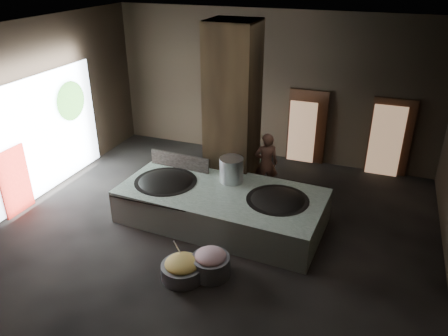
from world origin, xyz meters
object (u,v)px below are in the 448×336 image
at_px(wok_left, 166,184).
at_px(wok_right, 277,203).
at_px(stock_pot, 231,170).
at_px(hearth_platform, 221,206).
at_px(cook, 266,164).
at_px(veg_basin, 183,271).
at_px(meat_basin, 211,266).

xyz_separation_m(wok_left, wok_right, (2.80, 0.10, 0.00)).
bearing_deg(wok_right, stock_pot, 158.96).
distance_m(wok_right, stock_pot, 1.44).
bearing_deg(wok_left, wok_right, 2.05).
bearing_deg(wok_left, hearth_platform, 1.97).
distance_m(stock_pot, cook, 1.36).
height_order(wok_right, stock_pot, stock_pot).
xyz_separation_m(hearth_platform, veg_basin, (0.02, -2.23, -0.26)).
bearing_deg(hearth_platform, wok_right, 5.36).
height_order(stock_pot, cook, cook).
bearing_deg(meat_basin, cook, 88.82).
bearing_deg(hearth_platform, stock_pot, 88.04).
bearing_deg(stock_pot, meat_basin, -79.43).
relative_size(wok_right, cook, 0.82).
distance_m(hearth_platform, cook, 1.92).
bearing_deg(stock_pot, cook, 66.12).
height_order(cook, veg_basin, cook).
height_order(wok_left, stock_pot, stock_pot).
distance_m(wok_right, veg_basin, 2.70).
distance_m(hearth_platform, meat_basin, 2.02).
relative_size(hearth_platform, veg_basin, 5.61).
height_order(hearth_platform, cook, cook).
xyz_separation_m(cook, meat_basin, (-0.08, -3.71, -0.64)).
bearing_deg(veg_basin, cook, 81.95).
height_order(wok_left, veg_basin, wok_left).
height_order(cook, meat_basin, cook).
bearing_deg(wok_left, stock_pot, 21.80).
bearing_deg(wok_right, meat_basin, -112.78).
height_order(hearth_platform, meat_basin, hearth_platform).
height_order(stock_pot, veg_basin, stock_pot).
bearing_deg(meat_basin, veg_basin, -149.31).
distance_m(stock_pot, veg_basin, 2.95).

